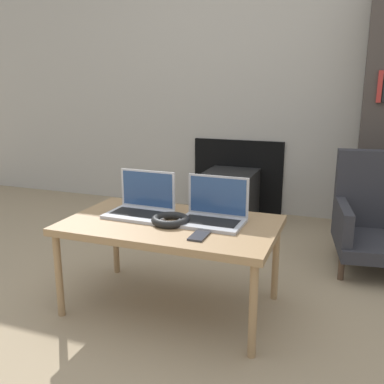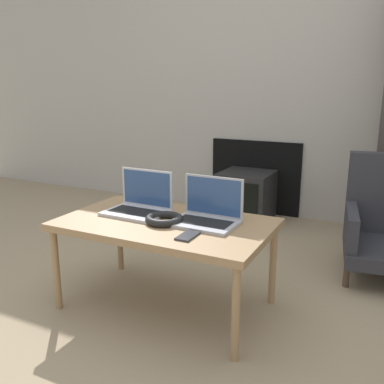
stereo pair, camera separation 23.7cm
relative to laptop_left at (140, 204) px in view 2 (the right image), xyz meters
name	(u,v)px [view 2 (the right image)]	position (x,y,z in m)	size (l,w,h in m)	color
ground_plane	(138,331)	(0.20, -0.34, -0.51)	(14.00, 14.00, 0.00)	#998466
wall_back	(276,65)	(0.19, 1.81, 0.77)	(7.00, 0.08, 2.60)	#ADA89E
table	(165,228)	(0.20, -0.07, -0.09)	(1.05, 0.62, 0.46)	#9E7A51
laptop_left	(140,204)	(0.00, 0.00, 0.00)	(0.32, 0.24, 0.22)	silver
laptop_right	(207,213)	(0.39, 0.00, 0.00)	(0.32, 0.24, 0.22)	#B2B2B7
headphones	(164,219)	(0.21, -0.10, -0.03)	(0.19, 0.19, 0.04)	black
phone	(188,236)	(0.40, -0.23, -0.04)	(0.07, 0.13, 0.01)	#333338
tv	(246,195)	(0.06, 1.54, -0.31)	(0.42, 0.44, 0.41)	black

